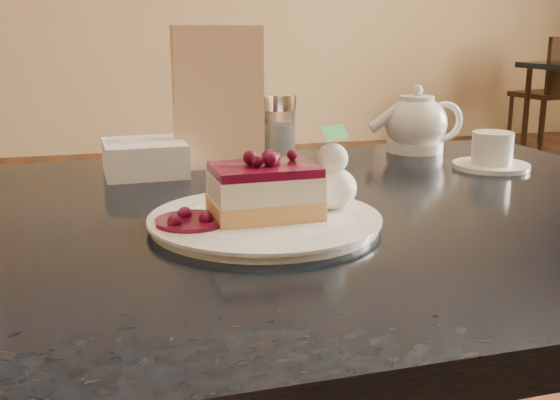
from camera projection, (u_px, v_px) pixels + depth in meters
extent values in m
cube|color=black|center=(254.00, 231.00, 0.89)|extent=(1.28, 0.87, 0.04)
cylinder|color=black|center=(472.00, 338.00, 1.47)|extent=(0.05, 0.05, 0.74)
cylinder|color=white|center=(265.00, 221.00, 0.83)|extent=(0.27, 0.27, 0.01)
cube|color=#EAA35D|center=(265.00, 207.00, 0.83)|extent=(0.13, 0.09, 0.02)
cube|color=#F3EDCA|center=(265.00, 186.00, 0.82)|extent=(0.13, 0.09, 0.03)
cube|color=#480722|center=(264.00, 169.00, 0.82)|extent=(0.12, 0.09, 0.01)
ellipsoid|color=white|center=(332.00, 188.00, 0.86)|extent=(0.06, 0.06, 0.05)
cylinder|color=#480722|center=(191.00, 221.00, 0.80)|extent=(0.08, 0.08, 0.01)
cylinder|color=white|center=(491.00, 166.00, 1.16)|extent=(0.13, 0.13, 0.01)
cylinder|color=white|center=(492.00, 148.00, 1.15)|extent=(0.07, 0.07, 0.05)
ellipsoid|color=white|center=(416.00, 125.00, 1.29)|extent=(0.11, 0.11, 0.10)
cylinder|color=white|center=(417.00, 95.00, 1.28)|extent=(0.06, 0.06, 0.01)
cylinder|color=white|center=(377.00, 127.00, 1.27)|extent=(0.06, 0.02, 0.05)
cube|color=white|center=(219.00, 98.00, 1.14)|extent=(0.15, 0.04, 0.23)
cylinder|color=white|center=(278.00, 135.00, 1.21)|extent=(0.06, 0.06, 0.09)
cylinder|color=silver|center=(278.00, 102.00, 1.19)|extent=(0.06, 0.06, 0.03)
cube|color=white|center=(145.00, 158.00, 1.11)|extent=(0.13, 0.13, 0.05)
cylinder|color=black|center=(526.00, 114.00, 5.15)|extent=(0.04, 0.04, 0.68)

